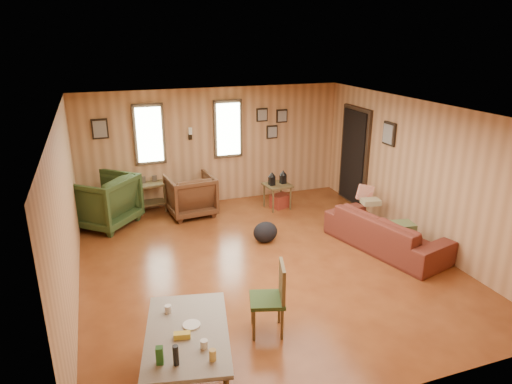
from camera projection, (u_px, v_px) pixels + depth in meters
room at (269, 184)px, 7.08m from camera, size 5.54×6.04×2.44m
sofa at (386, 226)px, 7.52m from camera, size 1.13×2.19×0.82m
recliner_brown at (190, 193)px, 8.95m from camera, size 0.94×0.89×0.89m
recliner_green at (103, 199)px, 8.41m from camera, size 1.41×1.42×1.07m
end_table at (150, 191)px, 9.17m from camera, size 0.64×0.59×0.74m
side_table at (277, 183)px, 9.25m from camera, size 0.55×0.55×0.80m
cooler at (280, 201)px, 9.44m from camera, size 0.45×0.39×0.27m
backpack at (265, 232)px, 7.84m from camera, size 0.48×0.39×0.37m
sofa_pillows at (383, 211)px, 7.93m from camera, size 0.61×1.68×0.34m
dining_table at (187, 337)px, 4.44m from camera, size 1.05×1.46×0.87m
dining_chair at (273, 295)px, 5.37m from camera, size 0.51×0.51×0.90m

